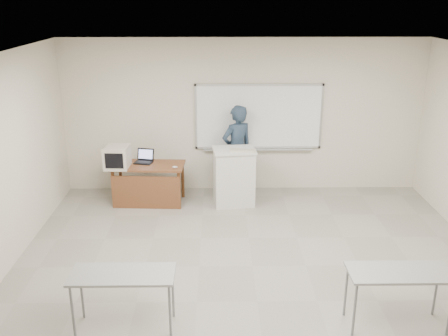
{
  "coord_description": "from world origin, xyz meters",
  "views": [
    {
      "loc": [
        -0.5,
        -5.5,
        3.75
      ],
      "look_at": [
        -0.4,
        2.2,
        1.06
      ],
      "focal_mm": 40.0,
      "sensor_mm": 36.0,
      "label": 1
    }
  ],
  "objects_px": {
    "instructor_desk": "(148,178)",
    "presenter": "(237,150)",
    "crt_monitor": "(117,157)",
    "laptop": "(144,159)",
    "podium": "(234,177)",
    "whiteboard": "(259,118)",
    "mouse": "(175,167)",
    "keyboard": "(243,150)"
  },
  "relations": [
    {
      "from": "podium",
      "to": "keyboard",
      "type": "xyz_separation_m",
      "value": [
        0.15,
        -0.12,
        0.55
      ]
    },
    {
      "from": "instructor_desk",
      "to": "presenter",
      "type": "relative_size",
      "value": 0.75
    },
    {
      "from": "podium",
      "to": "laptop",
      "type": "xyz_separation_m",
      "value": [
        -1.7,
        0.25,
        0.27
      ]
    },
    {
      "from": "whiteboard",
      "to": "presenter",
      "type": "bearing_deg",
      "value": -151.71
    },
    {
      "from": "podium",
      "to": "crt_monitor",
      "type": "xyz_separation_m",
      "value": [
        -2.13,
        -0.02,
        0.4
      ]
    },
    {
      "from": "crt_monitor",
      "to": "whiteboard",
      "type": "bearing_deg",
      "value": 20.2
    },
    {
      "from": "podium",
      "to": "keyboard",
      "type": "bearing_deg",
      "value": -45.35
    },
    {
      "from": "whiteboard",
      "to": "crt_monitor",
      "type": "xyz_separation_m",
      "value": [
        -2.63,
        -0.79,
        -0.54
      ]
    },
    {
      "from": "crt_monitor",
      "to": "laptop",
      "type": "bearing_deg",
      "value": 36.35
    },
    {
      "from": "podium",
      "to": "mouse",
      "type": "relative_size",
      "value": 10.7
    },
    {
      "from": "laptop",
      "to": "mouse",
      "type": "bearing_deg",
      "value": -17.88
    },
    {
      "from": "whiteboard",
      "to": "laptop",
      "type": "bearing_deg",
      "value": -166.88
    },
    {
      "from": "podium",
      "to": "presenter",
      "type": "relative_size",
      "value": 0.61
    },
    {
      "from": "whiteboard",
      "to": "presenter",
      "type": "xyz_separation_m",
      "value": [
        -0.43,
        -0.23,
        -0.59
      ]
    },
    {
      "from": "crt_monitor",
      "to": "mouse",
      "type": "relative_size",
      "value": 4.77
    },
    {
      "from": "podium",
      "to": "mouse",
      "type": "bearing_deg",
      "value": 178.59
    },
    {
      "from": "podium",
      "to": "keyboard",
      "type": "distance_m",
      "value": 0.58
    },
    {
      "from": "laptop",
      "to": "podium",
      "type": "bearing_deg",
      "value": 3.51
    },
    {
      "from": "whiteboard",
      "to": "crt_monitor",
      "type": "height_order",
      "value": "whiteboard"
    },
    {
      "from": "whiteboard",
      "to": "crt_monitor",
      "type": "distance_m",
      "value": 2.8
    },
    {
      "from": "podium",
      "to": "presenter",
      "type": "distance_m",
      "value": 0.64
    },
    {
      "from": "laptop",
      "to": "presenter",
      "type": "height_order",
      "value": "presenter"
    },
    {
      "from": "instructor_desk",
      "to": "mouse",
      "type": "bearing_deg",
      "value": -6.67
    },
    {
      "from": "mouse",
      "to": "keyboard",
      "type": "height_order",
      "value": "keyboard"
    },
    {
      "from": "laptop",
      "to": "mouse",
      "type": "height_order",
      "value": "laptop"
    },
    {
      "from": "whiteboard",
      "to": "keyboard",
      "type": "bearing_deg",
      "value": -111.51
    },
    {
      "from": "crt_monitor",
      "to": "laptop",
      "type": "height_order",
      "value": "crt_monitor"
    },
    {
      "from": "instructor_desk",
      "to": "crt_monitor",
      "type": "height_order",
      "value": "crt_monitor"
    },
    {
      "from": "whiteboard",
      "to": "crt_monitor",
      "type": "bearing_deg",
      "value": -163.24
    },
    {
      "from": "whiteboard",
      "to": "podium",
      "type": "bearing_deg",
      "value": -123.07
    },
    {
      "from": "instructor_desk",
      "to": "crt_monitor",
      "type": "relative_size",
      "value": 2.77
    },
    {
      "from": "podium",
      "to": "laptop",
      "type": "bearing_deg",
      "value": 164.78
    },
    {
      "from": "whiteboard",
      "to": "presenter",
      "type": "relative_size",
      "value": 1.4
    },
    {
      "from": "mouse",
      "to": "presenter",
      "type": "xyz_separation_m",
      "value": [
        1.16,
        0.64,
        0.12
      ]
    },
    {
      "from": "mouse",
      "to": "keyboard",
      "type": "xyz_separation_m",
      "value": [
        1.23,
        -0.02,
        0.32
      ]
    },
    {
      "from": "keyboard",
      "to": "presenter",
      "type": "bearing_deg",
      "value": 104.07
    },
    {
      "from": "mouse",
      "to": "keyboard",
      "type": "distance_m",
      "value": 1.27
    },
    {
      "from": "laptop",
      "to": "presenter",
      "type": "bearing_deg",
      "value": 21.11
    },
    {
      "from": "whiteboard",
      "to": "laptop",
      "type": "relative_size",
      "value": 7.69
    },
    {
      "from": "whiteboard",
      "to": "instructor_desk",
      "type": "height_order",
      "value": "whiteboard"
    },
    {
      "from": "instructor_desk",
      "to": "keyboard",
      "type": "bearing_deg",
      "value": -0.41
    },
    {
      "from": "crt_monitor",
      "to": "keyboard",
      "type": "bearing_deg",
      "value": 1.05
    }
  ]
}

